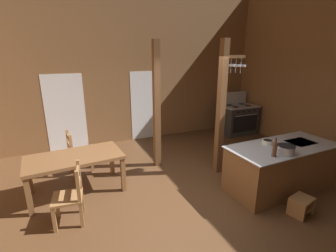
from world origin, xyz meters
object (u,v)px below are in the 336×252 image
at_px(stove_range, 237,119).
at_px(stockpot_on_counter, 286,150).
at_px(ladderback_chair_near_window, 77,153).
at_px(bottle_tall_on_counter, 275,149).
at_px(kitchen_island, 280,167).
at_px(step_stool, 301,205).
at_px(dining_table, 75,160).
at_px(mixing_bowl_on_counter, 268,142).
at_px(ladderback_chair_by_post, 71,196).

height_order(stove_range, stockpot_on_counter, stove_range).
xyz_separation_m(ladderback_chair_near_window, bottle_tall_on_counter, (2.99, -2.61, 0.56)).
height_order(kitchen_island, ladderback_chair_near_window, ladderback_chair_near_window).
relative_size(ladderback_chair_near_window, stockpot_on_counter, 2.61).
height_order(step_stool, bottle_tall_on_counter, bottle_tall_on_counter).
relative_size(kitchen_island, step_stool, 5.31).
bearing_deg(dining_table, kitchen_island, -21.83).
distance_m(mixing_bowl_on_counter, bottle_tall_on_counter, 0.61).
bearing_deg(kitchen_island, ladderback_chair_near_window, 146.89).
bearing_deg(bottle_tall_on_counter, ladderback_chair_near_window, 138.87).
distance_m(kitchen_island, step_stool, 0.88).
xyz_separation_m(stove_range, bottle_tall_on_counter, (-2.05, -3.39, 0.53)).
bearing_deg(stockpot_on_counter, mixing_bowl_on_counter, 79.58).
bearing_deg(step_stool, kitchen_island, 66.18).
distance_m(ladderback_chair_by_post, bottle_tall_on_counter, 3.37).
distance_m(step_stool, bottle_tall_on_counter, 0.99).
distance_m(kitchen_island, ladderback_chair_by_post, 3.82).
relative_size(ladderback_chair_by_post, bottle_tall_on_counter, 2.92).
relative_size(dining_table, stockpot_on_counter, 4.85).
height_order(step_stool, dining_table, dining_table).
bearing_deg(stove_range, stockpot_on_counter, -117.76).
height_order(ladderback_chair_near_window, bottle_tall_on_counter, bottle_tall_on_counter).
bearing_deg(mixing_bowl_on_counter, ladderback_chair_near_window, 147.66).
bearing_deg(dining_table, step_stool, -33.95).
bearing_deg(mixing_bowl_on_counter, stockpot_on_counter, -100.42).
xyz_separation_m(stockpot_on_counter, bottle_tall_on_counter, (-0.27, 0.00, 0.05)).
relative_size(kitchen_island, bottle_tall_on_counter, 6.70).
bearing_deg(ladderback_chair_by_post, dining_table, 81.47).
xyz_separation_m(dining_table, ladderback_chair_by_post, (-0.13, -0.88, -0.20)).
xyz_separation_m(kitchen_island, ladderback_chair_by_post, (-3.78, 0.58, 0.01)).
xyz_separation_m(kitchen_island, mixing_bowl_on_counter, (-0.20, 0.20, 0.48)).
distance_m(step_stool, dining_table, 4.01).
bearing_deg(ladderback_chair_near_window, bottle_tall_on_counter, -41.13).
height_order(ladderback_chair_near_window, stockpot_on_counter, stockpot_on_counter).
xyz_separation_m(stockpot_on_counter, mixing_bowl_on_counter, (0.09, 0.49, -0.04)).
bearing_deg(ladderback_chair_by_post, ladderback_chair_near_window, 82.60).
bearing_deg(stockpot_on_counter, dining_table, 152.32).
relative_size(stove_range, step_stool, 3.21).
relative_size(dining_table, bottle_tall_on_counter, 5.43).
relative_size(dining_table, mixing_bowl_on_counter, 8.55).
distance_m(kitchen_island, ladderback_chair_near_window, 4.24).
distance_m(stove_range, bottle_tall_on_counter, 4.00).
xyz_separation_m(kitchen_island, step_stool, (-0.34, -0.77, -0.27)).
xyz_separation_m(ladderback_chair_near_window, stockpot_on_counter, (3.25, -2.61, 0.51)).
bearing_deg(stove_range, step_stool, -115.34).
relative_size(stockpot_on_counter, mixing_bowl_on_counter, 1.76).
bearing_deg(dining_table, stockpot_on_counter, -27.68).
bearing_deg(kitchen_island, bottle_tall_on_counter, -152.58).
height_order(dining_table, ladderback_chair_near_window, ladderback_chair_near_window).
relative_size(step_stool, dining_table, 0.23).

